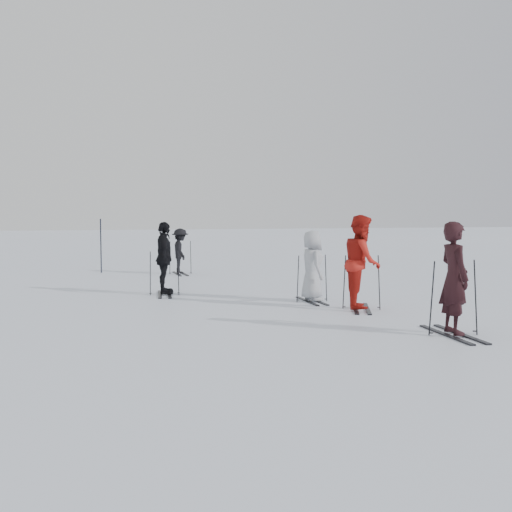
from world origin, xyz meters
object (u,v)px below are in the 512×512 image
(skier_grey, at_px, (312,267))
(skier_uphill_far, at_px, (180,252))
(skier_near_dark, at_px, (454,280))
(piste_marker, at_px, (101,246))
(skier_uphill_left, at_px, (164,259))
(skier_red, at_px, (362,263))

(skier_grey, bearing_deg, skier_uphill_far, 16.41)
(skier_near_dark, distance_m, skier_grey, 4.57)
(skier_uphill_far, bearing_deg, skier_near_dark, -166.70)
(skier_grey, xyz_separation_m, skier_uphill_far, (-2.01, 7.33, -0.06))
(skier_near_dark, distance_m, skier_uphill_far, 12.16)
(skier_uphill_far, relative_size, piste_marker, 0.81)
(skier_uphill_far, bearing_deg, skier_uphill_left, 166.75)
(skier_grey, relative_size, skier_uphill_left, 0.90)
(skier_near_dark, xyz_separation_m, skier_grey, (-0.92, 4.48, -0.14))
(skier_grey, height_order, skier_uphill_far, skier_grey)
(skier_red, xyz_separation_m, skier_grey, (-0.62, 1.40, -0.18))
(skier_grey, bearing_deg, skier_near_dark, -167.35)
(skier_grey, distance_m, skier_uphill_left, 3.81)
(skier_uphill_far, height_order, piste_marker, piste_marker)
(skier_near_dark, height_order, skier_red, skier_red)
(skier_uphill_left, xyz_separation_m, skier_uphill_far, (1.17, 5.24, -0.15))
(skier_near_dark, relative_size, skier_uphill_far, 1.27)
(skier_near_dark, relative_size, skier_uphill_left, 1.05)
(skier_near_dark, height_order, skier_uphill_left, skier_near_dark)
(skier_uphill_left, distance_m, piste_marker, 6.54)
(skier_red, xyz_separation_m, piste_marker, (-5.19, 9.88, -0.08))
(skier_red, xyz_separation_m, skier_uphill_far, (-2.63, 8.73, -0.25))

